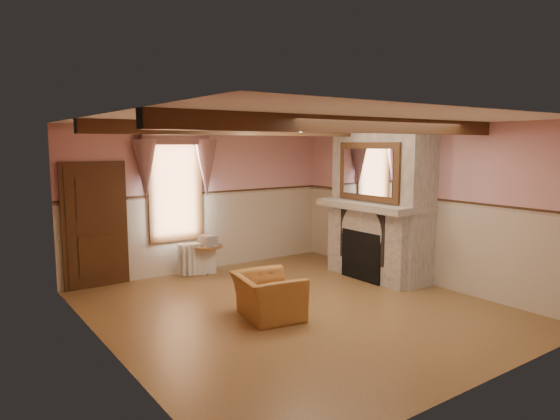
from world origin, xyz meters
TOP-DOWN VIEW (x-y plane):
  - floor at (0.00, 0.00)m, footprint 5.50×6.00m
  - ceiling at (0.00, 0.00)m, footprint 5.50×6.00m
  - wall_back at (0.00, 3.00)m, footprint 5.50×0.02m
  - wall_front at (0.00, -3.00)m, footprint 5.50×0.02m
  - wall_left at (-2.75, 0.00)m, footprint 0.02×6.00m
  - wall_right at (2.75, 0.00)m, footprint 0.02×6.00m
  - wainscot at (0.00, 0.00)m, footprint 5.50×6.00m
  - chair_rail at (0.00, 0.00)m, footprint 5.50×6.00m
  - firebox at (2.00, 0.60)m, footprint 0.20×0.95m
  - armchair at (-0.55, -0.06)m, footprint 1.00×1.10m
  - side_table at (-0.13, 2.63)m, footprint 0.69×0.69m
  - book_stack at (-0.14, 2.60)m, footprint 0.29×0.34m
  - radiator at (-0.32, 2.70)m, footprint 0.72×0.35m
  - bowl at (2.24, 0.46)m, footprint 0.38×0.38m
  - mantel_clock at (2.24, 1.11)m, footprint 0.14×0.24m
  - oil_lamp at (2.24, 0.84)m, footprint 0.11×0.11m
  - candle_red at (2.24, -0.21)m, footprint 0.06×0.06m
  - jar_yellow at (2.24, 0.08)m, footprint 0.06×0.06m
  - fireplace at (2.42, 0.60)m, footprint 0.85×2.00m
  - mantel at (2.24, 0.60)m, footprint 1.05×2.05m
  - overmantel_mirror at (2.06, 0.60)m, footprint 0.06×1.44m
  - door at (-2.10, 2.94)m, footprint 1.10×0.10m
  - window at (-0.60, 2.97)m, footprint 1.06×0.08m
  - window_drapes at (-0.60, 2.88)m, footprint 1.30×0.14m
  - ceiling_beam_front at (0.00, -1.20)m, footprint 5.50×0.18m
  - ceiling_beam_back at (0.00, 1.20)m, footprint 5.50×0.18m

SIDE VIEW (x-z plane):
  - floor at x=0.00m, z-range -0.01..0.01m
  - side_table at x=-0.13m, z-range 0.00..0.55m
  - radiator at x=-0.32m, z-range 0.00..0.60m
  - armchair at x=-0.55m, z-range 0.00..0.63m
  - firebox at x=2.00m, z-range 0.00..0.90m
  - book_stack at x=-0.14m, z-range 0.55..0.75m
  - wainscot at x=0.00m, z-range 0.00..1.50m
  - door at x=-2.10m, z-range 0.00..2.10m
  - mantel at x=2.24m, z-range 1.30..1.42m
  - wall_back at x=0.00m, z-range 0.00..2.80m
  - wall_front at x=0.00m, z-range 0.00..2.80m
  - wall_left at x=-2.75m, z-range 0.00..2.80m
  - wall_right at x=2.75m, z-range 0.00..2.80m
  - fireplace at x=2.42m, z-range 0.00..2.80m
  - bowl at x=2.24m, z-range 1.42..1.51m
  - jar_yellow at x=2.24m, z-range 1.42..1.54m
  - chair_rail at x=0.00m, z-range 1.46..1.54m
  - candle_red at x=2.24m, z-range 1.42..1.58m
  - mantel_clock at x=2.24m, z-range 1.42..1.62m
  - oil_lamp at x=2.24m, z-range 1.42..1.70m
  - window at x=-0.60m, z-range 0.64..2.66m
  - overmantel_mirror at x=2.06m, z-range 1.45..2.49m
  - window_drapes at x=-0.60m, z-range 1.55..2.95m
  - ceiling_beam_front at x=0.00m, z-range 2.60..2.80m
  - ceiling_beam_back at x=0.00m, z-range 2.60..2.80m
  - ceiling at x=0.00m, z-range 2.79..2.80m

